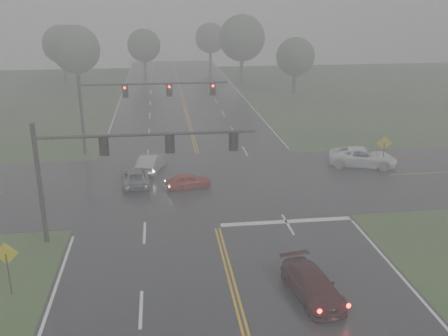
{
  "coord_description": "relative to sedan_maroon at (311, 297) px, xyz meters",
  "views": [
    {
      "loc": [
        -3.24,
        -13.98,
        13.68
      ],
      "look_at": [
        0.68,
        16.0,
        3.29
      ],
      "focal_mm": 40.0,
      "sensor_mm": 36.0,
      "label": 1
    }
  ],
  "objects": [
    {
      "name": "tree_nw_a",
      "position": [
        -18.42,
        54.83,
        6.6
      ],
      "size": [
        6.84,
        6.84,
        10.04
      ],
      "color": "#352C22",
      "rests_on": "ground"
    },
    {
      "name": "tree_n_far",
      "position": [
        3.78,
        83.0,
        5.85
      ],
      "size": [
        6.06,
        6.06,
        8.9
      ],
      "color": "#352C22",
      "rests_on": "ground"
    },
    {
      "name": "tree_nw_b",
      "position": [
        -22.4,
        67.22,
        6.25
      ],
      "size": [
        6.47,
        6.47,
        9.5
      ],
      "color": "#352C22",
      "rests_on": "ground"
    },
    {
      "name": "sign_diamond_east",
      "position": [
        11.32,
        17.35,
        1.98
      ],
      "size": [
        1.21,
        0.26,
        2.94
      ],
      "rotation": [
        0.0,
        0.0,
        -0.18
      ],
      "color": "black",
      "rests_on": "ground"
    },
    {
      "name": "signal_gantry_far",
      "position": [
        -9.7,
        25.02,
        5.06
      ],
      "size": [
        13.27,
        0.36,
        7.19
      ],
      "color": "black",
      "rests_on": "ground"
    },
    {
      "name": "sign_diamond_west",
      "position": [
        -14.39,
        2.15,
        1.87
      ],
      "size": [
        1.15,
        0.1,
        2.77
      ],
      "rotation": [
        0.0,
        0.0,
        0.02
      ],
      "color": "black",
      "rests_on": "ground"
    },
    {
      "name": "tree_n_mid",
      "position": [
        -9.2,
        70.99,
        5.6
      ],
      "size": [
        5.8,
        5.8,
        8.51
      ],
      "color": "#352C22",
      "rests_on": "ground"
    },
    {
      "name": "tree_ne_a",
      "position": [
        6.94,
        62.99,
        7.32
      ],
      "size": [
        7.57,
        7.57,
        11.12
      ],
      "color": "#352C22",
      "rests_on": "ground"
    },
    {
      "name": "tree_e_near",
      "position": [
        13.03,
        51.93,
        5.42
      ],
      "size": [
        5.62,
        5.62,
        8.26
      ],
      "color": "#352C22",
      "rests_on": "ground"
    },
    {
      "name": "sedan_silver",
      "position": [
        -7.77,
        19.55,
        0.0
      ],
      "size": [
        2.68,
        4.65,
        1.45
      ],
      "primitive_type": "imported",
      "rotation": [
        0.0,
        0.0,
        2.86
      ],
      "color": "#95979B",
      "rests_on": "ground"
    },
    {
      "name": "sedan_maroon",
      "position": [
        0.0,
        0.0,
        0.0
      ],
      "size": [
        2.55,
        4.75,
        1.31
      ],
      "primitive_type": "imported",
      "rotation": [
        0.0,
        0.0,
        0.16
      ],
      "color": "black",
      "rests_on": "ground"
    },
    {
      "name": "cross_street",
      "position": [
        -3.62,
        16.01,
        0.0
      ],
      "size": [
        120.0,
        14.0,
        0.02
      ],
      "primitive_type": "cube",
      "color": "black",
      "rests_on": "ground"
    },
    {
      "name": "signal_gantry_near",
      "position": [
        -9.99,
        7.64,
        5.02
      ],
      "size": [
        12.54,
        0.31,
        7.16
      ],
      "color": "black",
      "rests_on": "ground"
    },
    {
      "name": "stop_bar",
      "position": [
        0.88,
        8.41,
        0.0
      ],
      "size": [
        8.5,
        0.5,
        0.01
      ],
      "primitive_type": "cube",
      "color": "silver",
      "rests_on": "ground"
    },
    {
      "name": "pickup_white",
      "position": [
        10.06,
        18.5,
        0.0
      ],
      "size": [
        6.17,
        4.19,
        1.57
      ],
      "primitive_type": "imported",
      "rotation": [
        0.0,
        0.0,
        1.26
      ],
      "color": "white",
      "rests_on": "ground"
    },
    {
      "name": "car_grey",
      "position": [
        -8.98,
        16.55,
        0.0
      ],
      "size": [
        2.43,
        4.58,
        1.23
      ],
      "primitive_type": "imported",
      "rotation": [
        0.0,
        0.0,
        3.23
      ],
      "color": "#585C60",
      "rests_on": "ground"
    },
    {
      "name": "sedan_red",
      "position": [
        -4.98,
        15.18,
        0.0
      ],
      "size": [
        3.66,
        2.12,
        1.17
      ],
      "primitive_type": "imported",
      "rotation": [
        0.0,
        0.0,
        1.8
      ],
      "color": "#9F130E",
      "rests_on": "ground"
    },
    {
      "name": "main_road",
      "position": [
        -3.62,
        14.01,
        0.0
      ],
      "size": [
        18.0,
        160.0,
        0.02
      ],
      "primitive_type": "cube",
      "color": "black",
      "rests_on": "ground"
    }
  ]
}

